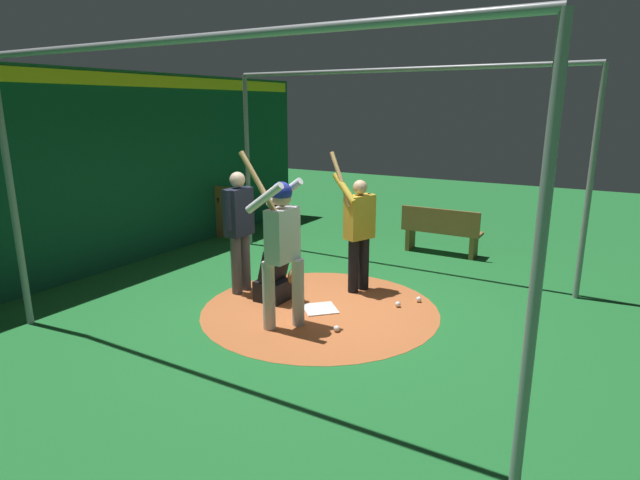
% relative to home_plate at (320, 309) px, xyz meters
% --- Properties ---
extents(ground_plane, '(25.99, 25.99, 0.00)m').
position_rel_home_plate_xyz_m(ground_plane, '(0.00, 0.00, -0.01)').
color(ground_plane, '#1E6B2D').
extents(dirt_circle, '(3.12, 3.12, 0.01)m').
position_rel_home_plate_xyz_m(dirt_circle, '(0.00, 0.00, -0.01)').
color(dirt_circle, '#B76033').
rests_on(dirt_circle, ground).
extents(home_plate, '(0.59, 0.59, 0.01)m').
position_rel_home_plate_xyz_m(home_plate, '(0.00, 0.00, 0.00)').
color(home_plate, white).
rests_on(home_plate, dirt_circle).
extents(batter, '(0.68, 0.49, 2.12)m').
position_rel_home_plate_xyz_m(batter, '(-0.11, -0.70, 1.07)').
color(batter, '#BCBCC0').
rests_on(batter, ground).
extents(catcher, '(0.58, 0.40, 0.94)m').
position_rel_home_plate_xyz_m(catcher, '(-0.69, -0.02, 0.36)').
color(catcher, black).
rests_on(catcher, ground).
extents(umpire, '(0.22, 0.49, 1.73)m').
position_rel_home_plate_xyz_m(umpire, '(-1.34, 0.03, 0.96)').
color(umpire, '#4C4C51').
rests_on(umpire, ground).
extents(visitor, '(0.65, 0.51, 1.99)m').
position_rel_home_plate_xyz_m(visitor, '(0.10, 0.91, 0.92)').
color(visitor, black).
rests_on(visitor, ground).
extents(back_wall, '(0.23, 9.99, 3.16)m').
position_rel_home_plate_xyz_m(back_wall, '(-3.94, 0.00, 1.58)').
color(back_wall, '#0F472D').
rests_on(back_wall, ground).
extents(cage_frame, '(5.82, 4.48, 3.18)m').
position_rel_home_plate_xyz_m(cage_frame, '(0.00, 0.00, 2.21)').
color(cage_frame, gray).
rests_on(cage_frame, ground).
extents(bat_rack, '(1.06, 0.22, 1.05)m').
position_rel_home_plate_xyz_m(bat_rack, '(-3.69, 2.38, 0.48)').
color(bat_rack, olive).
rests_on(bat_rack, ground).
extents(bench, '(1.42, 0.36, 0.85)m').
position_rel_home_plate_xyz_m(bench, '(0.52, 3.40, 0.42)').
color(bench, olive).
rests_on(bench, ground).
extents(baseball_0, '(0.07, 0.07, 0.07)m').
position_rel_home_plate_xyz_m(baseball_0, '(0.53, -0.51, 0.03)').
color(baseball_0, white).
rests_on(baseball_0, dirt_circle).
extents(baseball_1, '(0.07, 0.07, 0.07)m').
position_rel_home_plate_xyz_m(baseball_1, '(1.03, 0.92, 0.03)').
color(baseball_1, white).
rests_on(baseball_1, dirt_circle).
extents(baseball_2, '(0.07, 0.07, 0.07)m').
position_rel_home_plate_xyz_m(baseball_2, '(0.85, 0.60, 0.03)').
color(baseball_2, white).
rests_on(baseball_2, dirt_circle).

